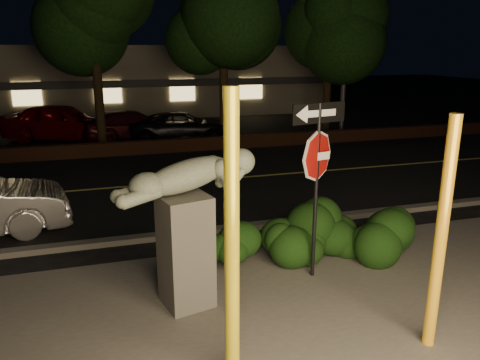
% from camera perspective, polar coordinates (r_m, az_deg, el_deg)
% --- Properties ---
extents(ground, '(90.00, 90.00, 0.00)m').
position_cam_1_polar(ground, '(16.89, -7.71, 2.48)').
color(ground, black).
rests_on(ground, ground).
extents(patio, '(14.00, 6.00, 0.02)m').
position_cam_1_polar(patio, '(6.97, 7.80, -17.73)').
color(patio, '#4C4944').
rests_on(patio, ground).
extents(road, '(80.00, 8.00, 0.01)m').
position_cam_1_polar(road, '(14.02, -5.73, -0.18)').
color(road, black).
rests_on(road, ground).
extents(lane_marking, '(80.00, 0.12, 0.00)m').
position_cam_1_polar(lane_marking, '(14.02, -5.73, -0.13)').
color(lane_marking, '#CEC052').
rests_on(lane_marking, road).
extents(curb, '(80.00, 0.25, 0.12)m').
position_cam_1_polar(curb, '(10.22, -1.24, -5.95)').
color(curb, '#4C4944').
rests_on(curb, ground).
extents(brick_wall, '(40.00, 0.35, 0.50)m').
position_cam_1_polar(brick_wall, '(18.09, -8.41, 4.16)').
color(brick_wall, '#492617').
rests_on(brick_wall, ground).
extents(parking_lot, '(40.00, 12.00, 0.01)m').
position_cam_1_polar(parking_lot, '(23.70, -10.46, 6.20)').
color(parking_lot, black).
rests_on(parking_lot, ground).
extents(building, '(22.00, 10.20, 4.00)m').
position_cam_1_polar(building, '(31.39, -12.37, 12.06)').
color(building, '#746A5D').
rests_on(building, ground).
extents(tree_far_c, '(4.80, 4.80, 7.84)m').
position_cam_1_polar(tree_far_c, '(19.78, -2.09, 21.04)').
color(tree_far_c, black).
rests_on(tree_far_c, ground).
extents(tree_far_d, '(4.40, 4.40, 7.42)m').
position_cam_1_polar(tree_far_d, '(22.02, 11.03, 19.61)').
color(tree_far_d, black).
rests_on(tree_far_d, ground).
extents(yellow_pole_left, '(0.17, 0.17, 3.47)m').
position_cam_1_polar(yellow_pole_left, '(5.27, -1.00, -7.78)').
color(yellow_pole_left, yellow).
rests_on(yellow_pole_left, ground).
extents(yellow_pole_right, '(0.16, 0.16, 3.11)m').
position_cam_1_polar(yellow_pole_right, '(6.43, 23.29, -6.40)').
color(yellow_pole_right, yellow).
rests_on(yellow_pole_right, ground).
extents(signpost, '(1.00, 0.24, 3.01)m').
position_cam_1_polar(signpost, '(7.71, 9.44, 2.82)').
color(signpost, black).
rests_on(signpost, ground).
extents(sculpture, '(2.22, 1.04, 2.37)m').
position_cam_1_polar(sculpture, '(6.98, -6.47, -4.27)').
color(sculpture, '#4C4944').
rests_on(sculpture, ground).
extents(hedge_center, '(2.19, 1.66, 1.04)m').
position_cam_1_polar(hedge_center, '(8.47, 2.10, -7.34)').
color(hedge_center, black).
rests_on(hedge_center, ground).
extents(hedge_right, '(1.89, 1.12, 1.19)m').
position_cam_1_polar(hedge_right, '(9.03, 10.93, -5.61)').
color(hedge_right, black).
rests_on(hedge_right, ground).
extents(hedge_far_right, '(1.66, 1.06, 1.14)m').
position_cam_1_polar(hedge_far_right, '(9.35, 17.77, -5.50)').
color(hedge_far_right, black).
rests_on(hedge_far_right, ground).
extents(parked_car_red, '(5.08, 3.36, 1.61)m').
position_cam_1_polar(parked_car_red, '(21.49, -21.02, 6.61)').
color(parked_car_red, maroon).
rests_on(parked_car_red, ground).
extents(parked_car_darkred, '(4.66, 2.66, 1.27)m').
position_cam_1_polar(parked_car_darkred, '(20.77, -12.87, 6.51)').
color(parked_car_darkred, '#380D13').
rests_on(parked_car_darkred, ground).
extents(parked_car_dark, '(4.63, 2.61, 1.22)m').
position_cam_1_polar(parked_car_dark, '(20.24, -7.00, 6.48)').
color(parked_car_dark, black).
rests_on(parked_car_dark, ground).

